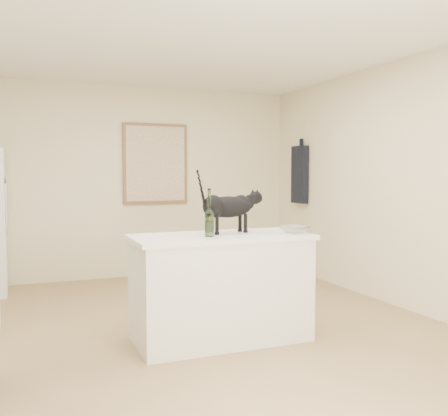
% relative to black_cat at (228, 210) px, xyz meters
% --- Properties ---
extents(floor, '(5.50, 5.50, 0.00)m').
position_rel_black_cat_xyz_m(floor, '(-0.19, 0.13, -1.10)').
color(floor, '#9B7D52').
rests_on(floor, ground).
extents(ceiling, '(5.50, 5.50, 0.00)m').
position_rel_black_cat_xyz_m(ceiling, '(-0.19, 0.13, 1.50)').
color(ceiling, white).
rests_on(ceiling, ground).
extents(wall_back, '(4.50, 0.00, 4.50)m').
position_rel_black_cat_xyz_m(wall_back, '(-0.19, 2.88, 0.20)').
color(wall_back, beige).
rests_on(wall_back, ground).
extents(wall_right, '(0.00, 5.50, 5.50)m').
position_rel_black_cat_xyz_m(wall_right, '(2.06, 0.13, 0.20)').
color(wall_right, beige).
rests_on(wall_right, ground).
extents(island_base, '(1.44, 0.67, 0.86)m').
position_rel_black_cat_xyz_m(island_base, '(-0.09, -0.07, -0.67)').
color(island_base, white).
rests_on(island_base, floor).
extents(island_top, '(1.50, 0.70, 0.04)m').
position_rel_black_cat_xyz_m(island_top, '(-0.09, -0.07, -0.22)').
color(island_top, white).
rests_on(island_top, island_base).
extents(artwork_frame, '(0.90, 0.03, 1.10)m').
position_rel_black_cat_xyz_m(artwork_frame, '(0.11, 2.85, 0.45)').
color(artwork_frame, brown).
rests_on(artwork_frame, wall_back).
extents(artwork_canvas, '(0.82, 0.00, 1.02)m').
position_rel_black_cat_xyz_m(artwork_canvas, '(0.11, 2.83, 0.45)').
color(artwork_canvas, beige).
rests_on(artwork_canvas, wall_back).
extents(hanging_garment, '(0.08, 0.34, 0.80)m').
position_rel_black_cat_xyz_m(hanging_garment, '(2.00, 2.18, 0.30)').
color(hanging_garment, black).
rests_on(hanging_garment, wall_right).
extents(black_cat, '(0.60, 0.27, 0.41)m').
position_rel_black_cat_xyz_m(black_cat, '(0.00, 0.00, 0.00)').
color(black_cat, black).
rests_on(black_cat, island_top).
extents(wine_bottle, '(0.09, 0.09, 0.34)m').
position_rel_black_cat_xyz_m(wine_bottle, '(-0.23, -0.17, -0.03)').
color(wine_bottle, '#305B24').
rests_on(wine_bottle, island_top).
extents(glass_bowl, '(0.30, 0.30, 0.06)m').
position_rel_black_cat_xyz_m(glass_bowl, '(0.54, -0.21, -0.17)').
color(glass_bowl, white).
rests_on(glass_bowl, island_top).
extents(fridge_paper, '(0.04, 0.15, 0.20)m').
position_rel_black_cat_xyz_m(fridge_paper, '(-1.80, 2.45, 0.15)').
color(fridge_paper, beige).
rests_on(fridge_paper, fridge).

